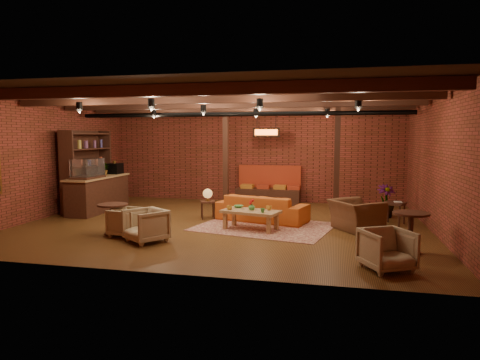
% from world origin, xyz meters
% --- Properties ---
extents(floor, '(10.00, 10.00, 0.00)m').
position_xyz_m(floor, '(0.00, 0.00, 0.00)').
color(floor, '#37230D').
rests_on(floor, ground).
extents(ceiling, '(10.00, 8.00, 0.02)m').
position_xyz_m(ceiling, '(0.00, 0.00, 3.20)').
color(ceiling, black).
rests_on(ceiling, wall_back).
extents(wall_back, '(10.00, 0.02, 3.20)m').
position_xyz_m(wall_back, '(0.00, 4.00, 1.60)').
color(wall_back, brown).
rests_on(wall_back, ground).
extents(wall_front, '(10.00, 0.02, 3.20)m').
position_xyz_m(wall_front, '(0.00, -4.00, 1.60)').
color(wall_front, brown).
rests_on(wall_front, ground).
extents(wall_left, '(0.02, 8.00, 3.20)m').
position_xyz_m(wall_left, '(-5.00, 0.00, 1.60)').
color(wall_left, brown).
rests_on(wall_left, ground).
extents(wall_right, '(0.02, 8.00, 3.20)m').
position_xyz_m(wall_right, '(5.00, 0.00, 1.60)').
color(wall_right, brown).
rests_on(wall_right, ground).
extents(ceiling_beams, '(9.80, 6.40, 0.22)m').
position_xyz_m(ceiling_beams, '(0.00, 0.00, 3.08)').
color(ceiling_beams, black).
rests_on(ceiling_beams, ceiling).
extents(ceiling_pipe, '(9.60, 0.12, 0.12)m').
position_xyz_m(ceiling_pipe, '(0.00, 1.60, 2.85)').
color(ceiling_pipe, black).
rests_on(ceiling_pipe, ceiling).
extents(post_left, '(0.16, 0.16, 3.20)m').
position_xyz_m(post_left, '(-0.60, 2.60, 1.60)').
color(post_left, black).
rests_on(post_left, ground).
extents(post_right, '(0.16, 0.16, 3.20)m').
position_xyz_m(post_right, '(2.80, 2.00, 1.60)').
color(post_right, black).
rests_on(post_right, ground).
extents(service_counter, '(0.80, 2.50, 1.60)m').
position_xyz_m(service_counter, '(-4.10, 1.00, 0.80)').
color(service_counter, black).
rests_on(service_counter, ground).
extents(plant_counter, '(0.35, 0.39, 0.30)m').
position_xyz_m(plant_counter, '(-4.00, 1.20, 1.22)').
color(plant_counter, '#337F33').
rests_on(plant_counter, service_counter).
extents(shelving_hutch, '(0.52, 2.00, 2.40)m').
position_xyz_m(shelving_hutch, '(-4.50, 1.10, 1.20)').
color(shelving_hutch, black).
rests_on(shelving_hutch, ground).
extents(banquette, '(2.10, 0.70, 1.00)m').
position_xyz_m(banquette, '(0.60, 3.55, 0.50)').
color(banquette, '#A8331C').
rests_on(banquette, ground).
extents(service_sign, '(0.86, 0.06, 0.30)m').
position_xyz_m(service_sign, '(0.60, 3.10, 2.35)').
color(service_sign, orange).
rests_on(service_sign, ceiling).
extents(ceiling_spotlights, '(6.40, 4.40, 0.28)m').
position_xyz_m(ceiling_spotlights, '(0.00, 0.00, 2.86)').
color(ceiling_spotlights, black).
rests_on(ceiling_spotlights, ceiling).
extents(rug, '(3.60, 3.03, 0.01)m').
position_xyz_m(rug, '(1.08, -0.10, 0.01)').
color(rug, maroon).
rests_on(rug, floor).
extents(sofa, '(2.53, 1.52, 0.69)m').
position_xyz_m(sofa, '(0.90, 0.63, 0.35)').
color(sofa, '#B95119').
rests_on(sofa, floor).
extents(coffee_table, '(1.48, 0.98, 0.72)m').
position_xyz_m(coffee_table, '(0.80, -0.46, 0.41)').
color(coffee_table, olive).
rests_on(coffee_table, floor).
extents(side_table_lamp, '(0.51, 0.51, 0.82)m').
position_xyz_m(side_table_lamp, '(-0.60, 0.62, 0.62)').
color(side_table_lamp, black).
rests_on(side_table_lamp, floor).
extents(round_table_left, '(0.67, 0.67, 0.70)m').
position_xyz_m(round_table_left, '(-2.16, -1.65, 0.48)').
color(round_table_left, black).
rests_on(round_table_left, floor).
extents(armchair_a, '(0.73, 0.77, 0.70)m').
position_xyz_m(armchair_a, '(-1.74, -1.73, 0.35)').
color(armchair_a, beige).
rests_on(armchair_a, floor).
extents(armchair_b, '(1.02, 1.01, 0.77)m').
position_xyz_m(armchair_b, '(-1.12, -2.13, 0.39)').
color(armchair_b, beige).
rests_on(armchair_b, floor).
extents(armchair_right, '(1.22, 1.31, 0.96)m').
position_xyz_m(armchair_right, '(3.26, 0.02, 0.48)').
color(armchair_right, brown).
rests_on(armchair_right, floor).
extents(side_table_book, '(0.67, 0.67, 0.59)m').
position_xyz_m(side_table_book, '(4.23, 0.90, 0.52)').
color(side_table_book, black).
rests_on(side_table_book, floor).
extents(round_table_right, '(0.68, 0.68, 0.79)m').
position_xyz_m(round_table_right, '(4.19, -1.84, 0.53)').
color(round_table_right, black).
rests_on(round_table_right, floor).
extents(armchair_far, '(0.98, 0.96, 0.76)m').
position_xyz_m(armchair_far, '(3.64, -3.01, 0.38)').
color(armchair_far, beige).
rests_on(armchair_far, floor).
extents(plant_tall, '(1.92, 1.92, 2.70)m').
position_xyz_m(plant_tall, '(4.13, 1.85, 1.35)').
color(plant_tall, '#4C7F4C').
rests_on(plant_tall, floor).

